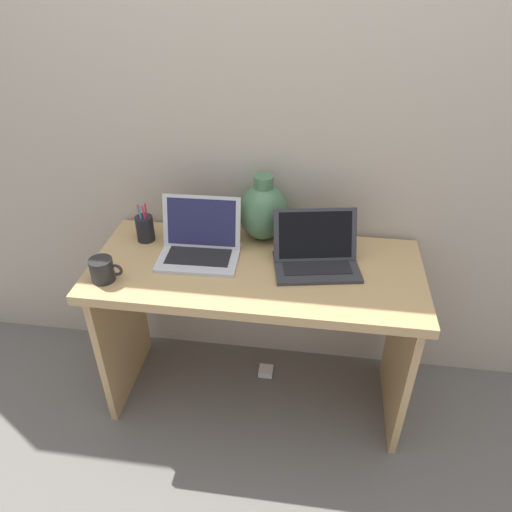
% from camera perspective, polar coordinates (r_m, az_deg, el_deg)
% --- Properties ---
extents(ground_plane, '(6.00, 6.00, 0.00)m').
position_cam_1_polar(ground_plane, '(2.44, 0.00, -15.98)').
color(ground_plane, slate).
extents(back_wall, '(4.40, 0.04, 2.40)m').
position_cam_1_polar(back_wall, '(2.01, 1.34, 14.64)').
color(back_wall, '#BCAD99').
rests_on(back_wall, ground).
extents(desk, '(1.33, 0.58, 0.76)m').
position_cam_1_polar(desk, '(2.02, 0.00, -5.28)').
color(desk, tan).
rests_on(desk, ground).
extents(laptop_left, '(0.33, 0.25, 0.23)m').
position_cam_1_polar(laptop_left, '(1.98, -6.66, 1.78)').
color(laptop_left, silver).
rests_on(laptop_left, desk).
extents(laptop_right, '(0.37, 0.28, 0.21)m').
position_cam_1_polar(laptop_right, '(1.92, 7.13, 0.49)').
color(laptop_right, '#333338').
rests_on(laptop_right, desk).
extents(green_vase, '(0.21, 0.21, 0.29)m').
position_cam_1_polar(green_vase, '(2.04, 0.89, 5.38)').
color(green_vase, '#47704C').
rests_on(green_vase, desk).
extents(coffee_mug, '(0.13, 0.09, 0.09)m').
position_cam_1_polar(coffee_mug, '(1.91, -17.79, -1.58)').
color(coffee_mug, black).
rests_on(coffee_mug, desk).
extents(pen_cup, '(0.08, 0.08, 0.18)m').
position_cam_1_polar(pen_cup, '(2.11, -13.07, 3.26)').
color(pen_cup, black).
rests_on(pen_cup, desk).
extents(power_brick, '(0.07, 0.07, 0.03)m').
position_cam_1_polar(power_brick, '(2.51, 1.17, -13.52)').
color(power_brick, white).
rests_on(power_brick, ground).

